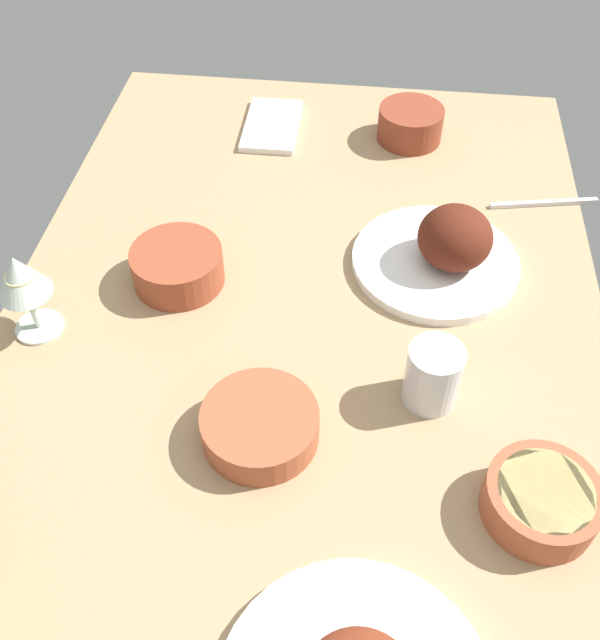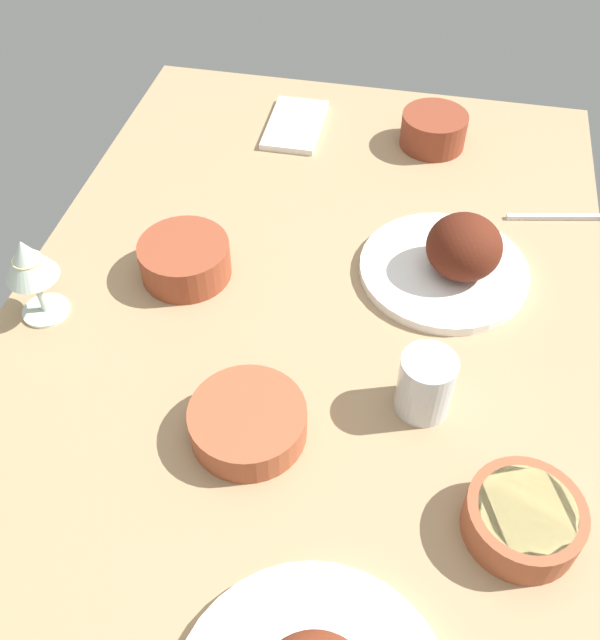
{
  "view_description": "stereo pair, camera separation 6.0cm",
  "coord_description": "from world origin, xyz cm",
  "px_view_note": "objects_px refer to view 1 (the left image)",
  "views": [
    {
      "loc": [
        -69.57,
        -8.29,
        82.75
      ],
      "look_at": [
        0.0,
        0.0,
        6.0
      ],
      "focal_mm": 40.33,
      "sensor_mm": 36.0,
      "label": 1
    },
    {
      "loc": [
        -68.6,
        -14.24,
        82.75
      ],
      "look_at": [
        0.0,
        0.0,
        6.0
      ],
      "focal_mm": 40.33,
      "sensor_mm": 36.0,
      "label": 2
    }
  ],
  "objects_px": {
    "bowl_onions": "(177,265)",
    "wine_glass": "(21,280)",
    "water_tumbler": "(433,375)",
    "bowl_soup": "(410,123)",
    "plate_center_main": "(446,249)",
    "folded_napkin": "(272,126)",
    "bowl_pasta": "(542,500)",
    "fork_loose": "(544,203)",
    "bowl_potatoes": "(260,424)"
  },
  "relations": [
    {
      "from": "plate_center_main",
      "to": "water_tumbler",
      "type": "distance_m",
      "value": 0.26
    },
    {
      "from": "bowl_pasta",
      "to": "fork_loose",
      "type": "height_order",
      "value": "bowl_pasta"
    },
    {
      "from": "bowl_pasta",
      "to": "wine_glass",
      "type": "bearing_deg",
      "value": 72.91
    },
    {
      "from": "folded_napkin",
      "to": "water_tumbler",
      "type": "bearing_deg",
      "value": -153.85
    },
    {
      "from": "plate_center_main",
      "to": "bowl_onions",
      "type": "relative_size",
      "value": 1.87
    },
    {
      "from": "bowl_pasta",
      "to": "folded_napkin",
      "type": "bearing_deg",
      "value": 29.13
    },
    {
      "from": "water_tumbler",
      "to": "fork_loose",
      "type": "distance_m",
      "value": 0.48
    },
    {
      "from": "bowl_pasta",
      "to": "bowl_potatoes",
      "type": "bearing_deg",
      "value": 78.99
    },
    {
      "from": "bowl_onions",
      "to": "wine_glass",
      "type": "bearing_deg",
      "value": 124.06
    },
    {
      "from": "water_tumbler",
      "to": "bowl_pasta",
      "type": "bearing_deg",
      "value": -140.57
    },
    {
      "from": "plate_center_main",
      "to": "bowl_onions",
      "type": "xyz_separation_m",
      "value": [
        -0.08,
        0.41,
        -0.0
      ]
    },
    {
      "from": "bowl_pasta",
      "to": "fork_loose",
      "type": "xyz_separation_m",
      "value": [
        0.59,
        -0.07,
        -0.02
      ]
    },
    {
      "from": "bowl_soup",
      "to": "bowl_pasta",
      "type": "relative_size",
      "value": 0.9
    },
    {
      "from": "bowl_onions",
      "to": "fork_loose",
      "type": "bearing_deg",
      "value": -66.21
    },
    {
      "from": "bowl_onions",
      "to": "bowl_pasta",
      "type": "bearing_deg",
      "value": -123.21
    },
    {
      "from": "plate_center_main",
      "to": "water_tumbler",
      "type": "height_order",
      "value": "plate_center_main"
    },
    {
      "from": "bowl_onions",
      "to": "fork_loose",
      "type": "distance_m",
      "value": 0.64
    },
    {
      "from": "bowl_pasta",
      "to": "bowl_onions",
      "type": "relative_size",
      "value": 0.96
    },
    {
      "from": "bowl_potatoes",
      "to": "fork_loose",
      "type": "bearing_deg",
      "value": -38.23
    },
    {
      "from": "bowl_pasta",
      "to": "bowl_potatoes",
      "type": "relative_size",
      "value": 0.9
    },
    {
      "from": "bowl_onions",
      "to": "wine_glass",
      "type": "distance_m",
      "value": 0.23
    },
    {
      "from": "bowl_soup",
      "to": "bowl_onions",
      "type": "xyz_separation_m",
      "value": [
        -0.44,
        0.35,
        -0.0
      ]
    },
    {
      "from": "plate_center_main",
      "to": "wine_glass",
      "type": "height_order",
      "value": "wine_glass"
    },
    {
      "from": "bowl_potatoes",
      "to": "wine_glass",
      "type": "relative_size",
      "value": 1.08
    },
    {
      "from": "bowl_pasta",
      "to": "bowl_onions",
      "type": "height_order",
      "value": "bowl_onions"
    },
    {
      "from": "water_tumbler",
      "to": "folded_napkin",
      "type": "bearing_deg",
      "value": 26.15
    },
    {
      "from": "bowl_soup",
      "to": "folded_napkin",
      "type": "xyz_separation_m",
      "value": [
        0.0,
        0.27,
        -0.03
      ]
    },
    {
      "from": "wine_glass",
      "to": "water_tumbler",
      "type": "xyz_separation_m",
      "value": [
        -0.06,
        -0.57,
        -0.05
      ]
    },
    {
      "from": "bowl_onions",
      "to": "plate_center_main",
      "type": "bearing_deg",
      "value": -78.83
    },
    {
      "from": "wine_glass",
      "to": "bowl_soup",
      "type": "bearing_deg",
      "value": -43.53
    },
    {
      "from": "plate_center_main",
      "to": "bowl_pasta",
      "type": "relative_size",
      "value": 1.94
    },
    {
      "from": "bowl_soup",
      "to": "fork_loose",
      "type": "bearing_deg",
      "value": -126.79
    },
    {
      "from": "bowl_soup",
      "to": "bowl_onions",
      "type": "relative_size",
      "value": 0.87
    },
    {
      "from": "water_tumbler",
      "to": "fork_loose",
      "type": "relative_size",
      "value": 0.49
    },
    {
      "from": "plate_center_main",
      "to": "bowl_potatoes",
      "type": "bearing_deg",
      "value": 145.76
    },
    {
      "from": "water_tumbler",
      "to": "folded_napkin",
      "type": "relative_size",
      "value": 0.52
    },
    {
      "from": "bowl_soup",
      "to": "bowl_potatoes",
      "type": "relative_size",
      "value": 0.81
    },
    {
      "from": "fork_loose",
      "to": "bowl_pasta",
      "type": "bearing_deg",
      "value": -108.4
    },
    {
      "from": "folded_napkin",
      "to": "fork_loose",
      "type": "bearing_deg",
      "value": -109.75
    },
    {
      "from": "bowl_potatoes",
      "to": "fork_loose",
      "type": "xyz_separation_m",
      "value": [
        0.53,
        -0.42,
        -0.02
      ]
    },
    {
      "from": "bowl_soup",
      "to": "water_tumbler",
      "type": "relative_size",
      "value": 1.32
    },
    {
      "from": "plate_center_main",
      "to": "bowl_potatoes",
      "type": "relative_size",
      "value": 1.74
    },
    {
      "from": "wine_glass",
      "to": "folded_napkin",
      "type": "bearing_deg",
      "value": -25.05
    },
    {
      "from": "bowl_soup",
      "to": "plate_center_main",
      "type": "bearing_deg",
      "value": -170.45
    },
    {
      "from": "bowl_soup",
      "to": "water_tumbler",
      "type": "xyz_separation_m",
      "value": [
        -0.62,
        -0.04,
        0.01
      ]
    },
    {
      "from": "bowl_onions",
      "to": "wine_glass",
      "type": "xyz_separation_m",
      "value": [
        -0.12,
        0.18,
        0.07
      ]
    },
    {
      "from": "plate_center_main",
      "to": "bowl_soup",
      "type": "height_order",
      "value": "plate_center_main"
    },
    {
      "from": "bowl_onions",
      "to": "water_tumbler",
      "type": "height_order",
      "value": "water_tumbler"
    },
    {
      "from": "bowl_onions",
      "to": "water_tumbler",
      "type": "bearing_deg",
      "value": -115.11
    },
    {
      "from": "wine_glass",
      "to": "fork_loose",
      "type": "distance_m",
      "value": 0.86
    }
  ]
}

